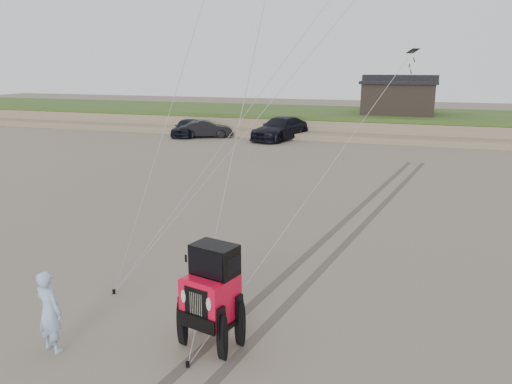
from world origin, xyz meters
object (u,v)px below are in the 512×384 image
at_px(man, 49,311).
at_px(cabin, 399,96).
at_px(truck_a, 187,127).
at_px(truck_c, 280,129).
at_px(jeep, 211,307).
at_px(truck_b, 206,129).

bearing_deg(man, cabin, -83.77).
relative_size(truck_a, truck_c, 0.71).
bearing_deg(truck_c, jeep, -60.52).
height_order(cabin, jeep, cabin).
xyz_separation_m(truck_b, truck_c, (6.25, 0.82, 0.19)).
bearing_deg(cabin, truck_a, -154.76).
xyz_separation_m(cabin, truck_c, (-8.69, -7.25, -2.34)).
bearing_deg(truck_b, man, 172.23).
distance_m(truck_a, man, 33.02).
distance_m(truck_a, truck_c, 8.08).
height_order(truck_b, jeep, jeep).
height_order(cabin, man, cabin).
bearing_deg(jeep, cabin, 101.31).
height_order(cabin, truck_b, cabin).
distance_m(jeep, man, 3.35).
relative_size(jeep, man, 2.69).
bearing_deg(jeep, truck_c, 117.06).
bearing_deg(man, jeep, -144.93).
height_order(truck_c, jeep, truck_c).
relative_size(truck_b, truck_c, 0.70).
xyz_separation_m(cabin, truck_a, (-16.75, -7.90, -2.48)).
distance_m(cabin, truck_b, 17.17).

